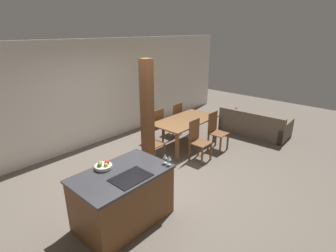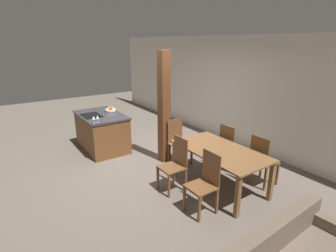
{
  "view_description": "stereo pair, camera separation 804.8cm",
  "coord_description": "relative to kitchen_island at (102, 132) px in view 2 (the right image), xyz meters",
  "views": [
    {
      "loc": [
        -3.33,
        -3.33,
        2.91
      ],
      "look_at": [
        0.6,
        0.2,
        0.95
      ],
      "focal_mm": 28.0,
      "sensor_mm": 36.0,
      "label": 1
    },
    {
      "loc": [
        4.68,
        -2.58,
        2.54
      ],
      "look_at": [
        0.6,
        0.2,
        0.95
      ],
      "focal_mm": 28.0,
      "sensor_mm": 36.0,
      "label": 2
    }
  ],
  "objects": [
    {
      "name": "timber_post",
      "position": [
        1.42,
        0.89,
        0.75
      ],
      "size": [
        0.21,
        0.21,
        2.39
      ],
      "color": "brown",
      "rests_on": "ground_plane"
    },
    {
      "name": "ground_plane",
      "position": [
        1.24,
        0.51,
        -0.44
      ],
      "size": [
        16.0,
        16.0,
        0.0
      ],
      "primitive_type": "plane",
      "color": "#665B51"
    },
    {
      "name": "dining_table",
      "position": [
        2.92,
        1.08,
        0.19
      ],
      "size": [
        1.73,
        0.94,
        0.73
      ],
      "color": "brown",
      "rests_on": "ground_plane"
    },
    {
      "name": "wine_glass_middle",
      "position": [
        0.65,
        -0.3,
        0.57
      ],
      "size": [
        0.07,
        0.07,
        0.16
      ],
      "color": "silver",
      "rests_on": "kitchen_island"
    },
    {
      "name": "dining_chair_head_end",
      "position": [
        1.67,
        1.08,
        0.05
      ],
      "size": [
        0.4,
        0.4,
        0.96
      ],
      "rotation": [
        0.0,
        0.0,
        1.57
      ],
      "color": "brown",
      "rests_on": "ground_plane"
    },
    {
      "name": "dining_chair_near_left",
      "position": [
        2.53,
        0.39,
        0.05
      ],
      "size": [
        0.4,
        0.4,
        0.96
      ],
      "color": "brown",
      "rests_on": "ground_plane"
    },
    {
      "name": "dining_chair_near_right",
      "position": [
        3.31,
        0.39,
        0.05
      ],
      "size": [
        0.4,
        0.4,
        0.96
      ],
      "color": "brown",
      "rests_on": "ground_plane"
    },
    {
      "name": "kitchen_island",
      "position": [
        0.0,
        0.0,
        0.0
      ],
      "size": [
        1.45,
        0.93,
        0.89
      ],
      "color": "brown",
      "rests_on": "ground_plane"
    },
    {
      "name": "wall_back",
      "position": [
        1.24,
        3.05,
        0.91
      ],
      "size": [
        11.2,
        0.08,
        2.7
      ],
      "color": "silver",
      "rests_on": "ground_plane"
    },
    {
      "name": "dining_chair_far_right",
      "position": [
        3.31,
        1.77,
        0.05
      ],
      "size": [
        0.4,
        0.4,
        0.96
      ],
      "rotation": [
        0.0,
        0.0,
        3.14
      ],
      "color": "brown",
      "rests_on": "ground_plane"
    },
    {
      "name": "dining_chair_far_left",
      "position": [
        2.53,
        1.77,
        0.05
      ],
      "size": [
        0.4,
        0.4,
        0.96
      ],
      "rotation": [
        0.0,
        0.0,
        3.14
      ],
      "color": "brown",
      "rests_on": "ground_plane"
    },
    {
      "name": "fruit_bowl",
      "position": [
        -0.1,
        0.3,
        0.49
      ],
      "size": [
        0.27,
        0.27,
        0.11
      ],
      "color": "silver",
      "rests_on": "kitchen_island"
    },
    {
      "name": "wine_glass_near",
      "position": [
        0.65,
        -0.39,
        0.57
      ],
      "size": [
        0.07,
        0.07,
        0.16
      ],
      "color": "silver",
      "rests_on": "kitchen_island"
    }
  ]
}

